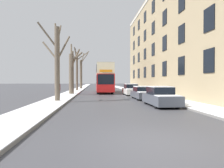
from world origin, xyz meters
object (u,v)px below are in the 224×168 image
at_px(bare_tree_left_1, 72,71).
at_px(double_decker_bus, 104,77).
at_px(parked_car_2, 131,90).
at_px(bare_tree_left_0, 57,60).
at_px(bare_tree_left_3, 81,73).
at_px(parked_car_1, 142,93).
at_px(pedestrian_left_sidewalk, 59,89).
at_px(parked_car_0, 160,97).
at_px(bare_tree_left_2, 77,69).

height_order(bare_tree_left_1, double_decker_bus, bare_tree_left_1).
xyz_separation_m(bare_tree_left_1, parked_car_2, (8.15, -1.13, -2.63)).
distance_m(bare_tree_left_1, parked_car_2, 8.63).
height_order(bare_tree_left_0, bare_tree_left_3, bare_tree_left_3).
height_order(parked_car_1, pedestrian_left_sidewalk, pedestrian_left_sidewalk).
bearing_deg(bare_tree_left_1, pedestrian_left_sidewalk, -99.61).
height_order(parked_car_0, parked_car_2, parked_car_2).
relative_size(parked_car_0, parked_car_2, 0.96).
bearing_deg(parked_car_1, bare_tree_left_2, 114.80).
height_order(bare_tree_left_0, bare_tree_left_2, bare_tree_left_2).
bearing_deg(bare_tree_left_2, parked_car_1, -65.20).
height_order(double_decker_bus, pedestrian_left_sidewalk, double_decker_bus).
xyz_separation_m(parked_car_1, parked_car_2, (-0.00, 6.43, 0.07)).
bearing_deg(parked_car_2, bare_tree_left_2, 125.72).
xyz_separation_m(bare_tree_left_3, parked_car_0, (8.21, -34.10, -3.31)).
bearing_deg(bare_tree_left_2, bare_tree_left_0, -90.16).
bearing_deg(bare_tree_left_3, bare_tree_left_1, -89.83).
bearing_deg(bare_tree_left_0, parked_car_1, 15.84).
distance_m(bare_tree_left_1, double_decker_bus, 6.80).
distance_m(bare_tree_left_2, pedestrian_left_sidewalk, 16.06).
xyz_separation_m(parked_car_2, pedestrian_left_sidewalk, (-9.04, -4.15, 0.27)).
bearing_deg(bare_tree_left_3, double_decker_bus, -73.24).
relative_size(double_decker_bus, parked_car_1, 2.41).
height_order(parked_car_0, pedestrian_left_sidewalk, pedestrian_left_sidewalk).
relative_size(parked_car_2, pedestrian_left_sidewalk, 2.56).
bearing_deg(double_decker_bus, parked_car_1, -74.55).
bearing_deg(parked_car_0, bare_tree_left_0, 157.55).
relative_size(parked_car_0, pedestrian_left_sidewalk, 2.46).
xyz_separation_m(parked_car_1, pedestrian_left_sidewalk, (-9.04, 2.28, 0.34)).
height_order(bare_tree_left_1, parked_car_2, bare_tree_left_1).
xyz_separation_m(bare_tree_left_3, parked_car_1, (8.21, -28.27, -3.36)).
height_order(bare_tree_left_1, parked_car_1, bare_tree_left_1).
height_order(bare_tree_left_2, parked_car_0, bare_tree_left_2).
distance_m(bare_tree_left_3, pedestrian_left_sidewalk, 26.18).
bearing_deg(parked_car_1, parked_car_0, -90.00).
bearing_deg(double_decker_bus, bare_tree_left_0, -108.53).
distance_m(bare_tree_left_0, double_decker_bus, 15.62).
bearing_deg(bare_tree_left_0, parked_car_2, 46.45).
bearing_deg(pedestrian_left_sidewalk, bare_tree_left_2, -128.94).
distance_m(parked_car_1, parked_car_2, 6.43).
height_order(bare_tree_left_2, parked_car_1, bare_tree_left_2).
distance_m(bare_tree_left_0, parked_car_1, 9.26).
bearing_deg(parked_car_0, bare_tree_left_1, 121.30).
bearing_deg(bare_tree_left_1, parked_car_1, -42.87).
bearing_deg(pedestrian_left_sidewalk, double_decker_bus, -155.35).
height_order(double_decker_bus, parked_car_2, double_decker_bus).
bearing_deg(parked_car_0, double_decker_bus, 100.64).
xyz_separation_m(bare_tree_left_0, double_decker_bus, (4.95, 14.77, -1.22)).
distance_m(double_decker_bus, parked_car_0, 18.64).
distance_m(bare_tree_left_2, parked_car_1, 20.14).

